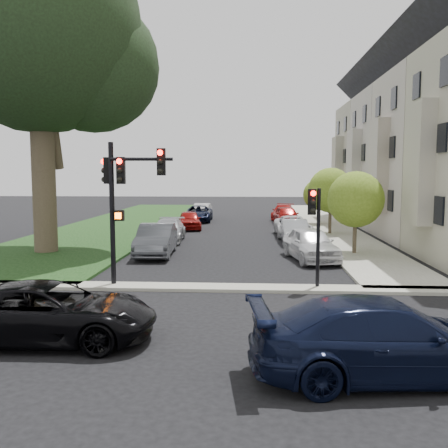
# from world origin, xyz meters

# --- Properties ---
(ground) EXTENTS (140.00, 140.00, 0.00)m
(ground) POSITION_xyz_m (0.00, 0.00, 0.00)
(ground) COLOR black
(ground) RESTS_ON ground
(grass_strip) EXTENTS (8.00, 44.00, 0.12)m
(grass_strip) POSITION_xyz_m (-9.00, 24.00, 0.06)
(grass_strip) COLOR black
(grass_strip) RESTS_ON ground
(sidewalk_right) EXTENTS (3.50, 44.00, 0.12)m
(sidewalk_right) POSITION_xyz_m (6.75, 24.00, 0.06)
(sidewalk_right) COLOR gray
(sidewalk_right) RESTS_ON ground
(sidewalk_cross) EXTENTS (60.00, 1.00, 0.12)m
(sidewalk_cross) POSITION_xyz_m (0.00, 2.00, 0.06)
(sidewalk_cross) COLOR gray
(sidewalk_cross) RESTS_ON ground
(house_b) EXTENTS (7.70, 7.55, 15.97)m
(house_b) POSITION_xyz_m (12.45, 15.50, 6.93)
(house_b) COLOR gray
(house_b) RESTS_ON ground
(house_c) EXTENTS (7.70, 7.55, 15.97)m
(house_c) POSITION_xyz_m (12.45, 23.00, 6.93)
(house_c) COLOR #B1ABA7
(house_c) RESTS_ON ground
(house_d) EXTENTS (7.70, 7.55, 15.97)m
(house_d) POSITION_xyz_m (12.45, 30.50, 6.93)
(house_d) COLOR gray
(house_d) RESTS_ON ground
(eucalyptus) EXTENTS (11.37, 10.32, 16.10)m
(eucalyptus) POSITION_xyz_m (-9.36, 9.28, 11.00)
(eucalyptus) COLOR #403628
(eucalyptus) RESTS_ON ground
(small_tree_a) EXTENTS (2.77, 2.77, 4.16)m
(small_tree_a) POSITION_xyz_m (6.20, 9.72, 2.77)
(small_tree_a) COLOR #403628
(small_tree_a) RESTS_ON ground
(small_tree_b) EXTENTS (2.94, 2.94, 4.41)m
(small_tree_b) POSITION_xyz_m (6.20, 17.84, 2.93)
(small_tree_b) COLOR #403628
(small_tree_b) RESTS_ON ground
(small_tree_c) EXTENTS (2.39, 2.39, 3.58)m
(small_tree_c) POSITION_xyz_m (6.20, 23.93, 2.38)
(small_tree_c) COLOR #403628
(small_tree_c) RESTS_ON ground
(traffic_signal_main) EXTENTS (2.52, 0.66, 5.14)m
(traffic_signal_main) POSITION_xyz_m (-3.40, 2.23, 3.55)
(traffic_signal_main) COLOR black
(traffic_signal_main) RESTS_ON ground
(traffic_signal_secondary) EXTENTS (0.47, 0.38, 3.54)m
(traffic_signal_secondary) POSITION_xyz_m (3.32, 2.19, 2.47)
(traffic_signal_secondary) COLOR black
(traffic_signal_secondary) RESTS_ON ground
(car_cross_near) EXTENTS (5.27, 2.60, 1.44)m
(car_cross_near) POSITION_xyz_m (-3.73, -3.63, 0.72)
(car_cross_near) COLOR black
(car_cross_near) RESTS_ON ground
(car_cross_far) EXTENTS (5.71, 2.90, 1.59)m
(car_cross_far) POSITION_xyz_m (3.86, -5.33, 0.79)
(car_cross_far) COLOR black
(car_cross_far) RESTS_ON ground
(car_parked_0) EXTENTS (2.65, 4.81, 1.55)m
(car_parked_0) POSITION_xyz_m (3.86, 8.09, 0.78)
(car_parked_0) COLOR silver
(car_parked_0) RESTS_ON ground
(car_parked_1) EXTENTS (1.47, 4.15, 1.36)m
(car_parked_1) POSITION_xyz_m (3.58, 13.83, 0.68)
(car_parked_1) COLOR #999BA0
(car_parked_1) RESTS_ON ground
(car_parked_2) EXTENTS (2.33, 4.78, 1.31)m
(car_parked_2) POSITION_xyz_m (3.70, 16.85, 0.65)
(car_parked_2) COLOR silver
(car_parked_2) RESTS_ON ground
(car_parked_3) EXTENTS (2.16, 4.45, 1.46)m
(car_parked_3) POSITION_xyz_m (3.76, 24.06, 0.73)
(car_parked_3) COLOR maroon
(car_parked_3) RESTS_ON ground
(car_parked_4) EXTENTS (2.47, 4.72, 1.31)m
(car_parked_4) POSITION_xyz_m (3.78, 28.60, 0.65)
(car_parked_4) COLOR maroon
(car_parked_4) RESTS_ON ground
(car_parked_5) EXTENTS (1.92, 4.82, 1.56)m
(car_parked_5) POSITION_xyz_m (-3.60, 8.97, 0.78)
(car_parked_5) COLOR #3F4247
(car_parked_5) RESTS_ON ground
(car_parked_6) EXTENTS (2.07, 4.64, 1.32)m
(car_parked_6) POSITION_xyz_m (-3.89, 14.06, 0.66)
(car_parked_6) COLOR #999BA0
(car_parked_6) RESTS_ON ground
(car_parked_7) EXTENTS (2.23, 4.14, 1.34)m
(car_parked_7) POSITION_xyz_m (-3.46, 20.56, 0.67)
(car_parked_7) COLOR maroon
(car_parked_7) RESTS_ON ground
(car_parked_8) EXTENTS (2.36, 4.87, 1.34)m
(car_parked_8) POSITION_xyz_m (-3.46, 26.21, 0.67)
(car_parked_8) COLOR black
(car_parked_8) RESTS_ON ground
(car_parked_9) EXTENTS (1.57, 4.00, 1.30)m
(car_parked_9) POSITION_xyz_m (-3.52, 29.67, 0.65)
(car_parked_9) COLOR silver
(car_parked_9) RESTS_ON ground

